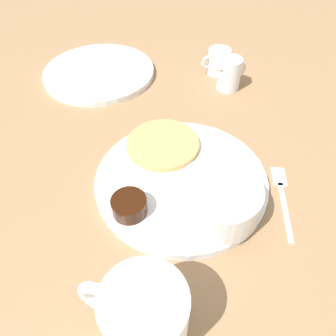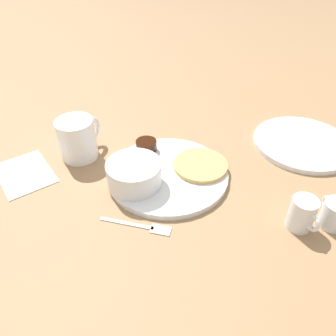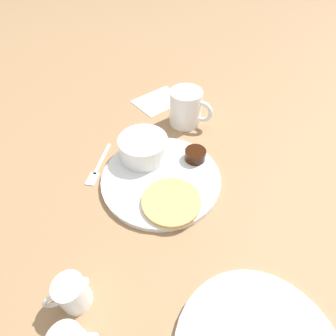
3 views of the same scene
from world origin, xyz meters
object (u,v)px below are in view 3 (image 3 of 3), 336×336
(coffee_mug, at_px, (186,108))
(creamer_pitcher_near, at_px, (72,293))
(bowl, at_px, (142,148))
(plate, at_px, (161,178))
(fork, at_px, (97,168))

(coffee_mug, height_order, creamer_pitcher_near, coffee_mug)
(bowl, height_order, coffee_mug, coffee_mug)
(plate, xyz_separation_m, bowl, (-0.00, 0.07, 0.03))
(creamer_pitcher_near, bearing_deg, fork, 62.33)
(fork, bearing_deg, creamer_pitcher_near, -117.67)
(coffee_mug, bearing_deg, creamer_pitcher_near, -144.50)
(coffee_mug, xyz_separation_m, fork, (-0.26, -0.03, -0.04))
(bowl, distance_m, creamer_pitcher_near, 0.31)
(plate, distance_m, creamer_pitcher_near, 0.27)
(coffee_mug, bearing_deg, plate, -138.89)
(coffee_mug, height_order, fork, coffee_mug)
(bowl, distance_m, fork, 0.11)
(plate, bearing_deg, fork, 134.90)
(plate, height_order, fork, plate)
(fork, bearing_deg, coffee_mug, 7.66)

